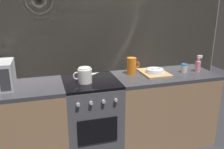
# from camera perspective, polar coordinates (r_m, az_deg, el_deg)

# --- Properties ---
(back_wall) EXTENTS (3.60, 0.05, 2.40)m
(back_wall) POSITION_cam_1_polar(r_m,az_deg,el_deg) (2.83, -6.60, 6.30)
(back_wall) COLOR #A39989
(back_wall) RESTS_ON ground_plane
(counter_left) EXTENTS (1.20, 0.60, 0.90)m
(counter_left) POSITION_cam_1_polar(r_m,az_deg,el_deg) (2.78, -23.80, -11.92)
(counter_left) COLOR #997251
(counter_left) RESTS_ON ground_plane
(stove_unit) EXTENTS (0.60, 0.63, 0.90)m
(stove_unit) POSITION_cam_1_polar(r_m,az_deg,el_deg) (2.78, -4.87, -10.32)
(stove_unit) COLOR #4C4C51
(stove_unit) RESTS_ON ground_plane
(counter_right) EXTENTS (1.20, 0.60, 0.90)m
(counter_right) POSITION_cam_1_polar(r_m,az_deg,el_deg) (3.06, 12.00, -7.90)
(counter_right) COLOR #997251
(counter_right) RESTS_ON ground_plane
(kettle) EXTENTS (0.28, 0.15, 0.17)m
(kettle) POSITION_cam_1_polar(r_m,az_deg,el_deg) (2.53, -6.51, -0.17)
(kettle) COLOR white
(kettle) RESTS_ON stove_unit
(pitcher) EXTENTS (0.16, 0.11, 0.20)m
(pitcher) POSITION_cam_1_polar(r_m,az_deg,el_deg) (2.81, 4.72, 2.07)
(pitcher) COLOR orange
(pitcher) RESTS_ON counter_right
(dish_pile) EXTENTS (0.30, 0.40, 0.07)m
(dish_pile) POSITION_cam_1_polar(r_m,az_deg,el_deg) (2.88, 10.13, 0.65)
(dish_pile) COLOR tan
(dish_pile) RESTS_ON counter_right
(spice_jar) EXTENTS (0.08, 0.08, 0.10)m
(spice_jar) POSITION_cam_1_polar(r_m,az_deg,el_deg) (3.01, 16.94, 1.46)
(spice_jar) COLOR silver
(spice_jar) RESTS_ON counter_right
(spray_bottle) EXTENTS (0.08, 0.06, 0.20)m
(spray_bottle) POSITION_cam_1_polar(r_m,az_deg,el_deg) (3.09, 19.95, 2.11)
(spray_bottle) COLOR pink
(spray_bottle) RESTS_ON counter_right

